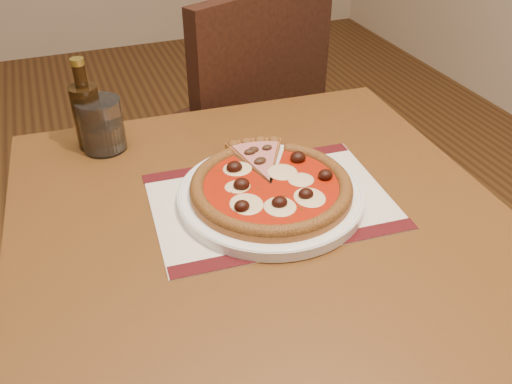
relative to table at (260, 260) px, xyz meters
The scene contains 8 objects.
table is the anchor object (origin of this frame).
chair_far 0.67m from the table, 74.90° to the left, with size 0.60×0.60×0.96m.
placemat 0.11m from the table, 41.72° to the left, with size 0.40×0.28×0.00m, color beige.
plate 0.12m from the table, 41.72° to the left, with size 0.31×0.31×0.02m, color white.
pizza 0.14m from the table, 41.23° to the left, with size 0.27×0.27×0.04m.
ham_slice 0.18m from the table, 64.54° to the left, with size 0.11×0.15×0.02m.
water_glass 0.40m from the table, 124.19° to the left, with size 0.08×0.08×0.10m, color white.
bottle 0.43m from the table, 125.20° to the left, with size 0.05×0.05×0.18m.
Camera 1 is at (0.34, -0.65, 1.29)m, focal length 38.00 mm.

